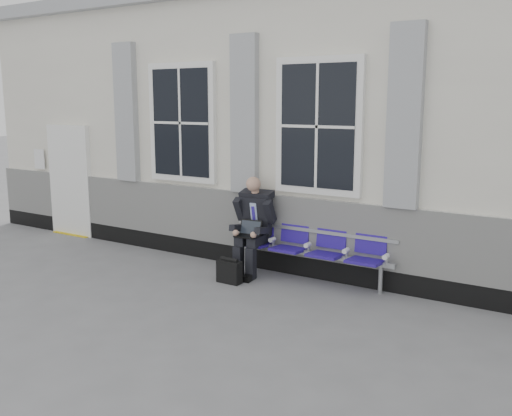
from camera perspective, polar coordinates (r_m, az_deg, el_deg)
The scene contains 5 objects.
ground at distance 7.61m, azimuth -1.40°, elevation -9.40°, with size 70.00×70.00×0.00m, color slate.
station_building at distance 10.23m, azimuth 9.43°, elevation 8.36°, with size 14.40×4.40×4.49m.
bench at distance 8.39m, azimuth 5.41°, elevation -3.58°, with size 2.60×0.47×0.91m.
businessman at distance 8.64m, azimuth -0.23°, elevation -1.42°, with size 0.64×0.86×1.50m.
briefcase at distance 8.33m, azimuth -2.69°, elevation -6.34°, with size 0.37×0.16×0.38m.
Camera 1 is at (3.98, -5.94, 2.61)m, focal length 40.00 mm.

